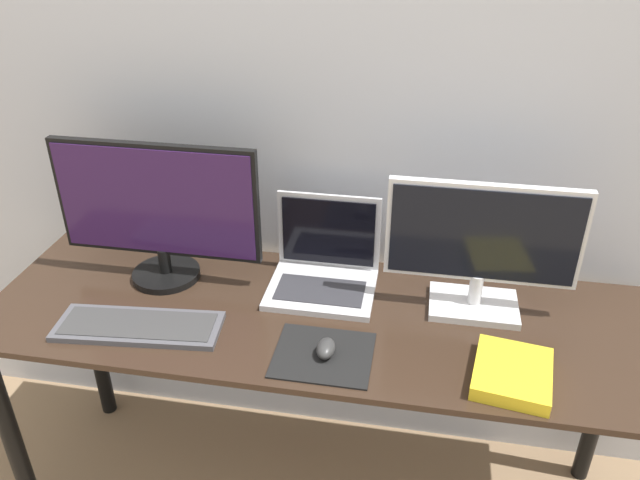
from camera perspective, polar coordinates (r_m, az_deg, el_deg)
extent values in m
cube|color=silver|center=(1.79, 1.97, 13.75)|extent=(7.00, 0.05, 2.50)
cube|color=#332319|center=(1.70, -0.16, -7.03)|extent=(1.82, 0.59, 0.02)
cylinder|color=black|center=(2.08, -26.38, -15.85)|extent=(0.05, 0.05, 0.71)
cylinder|color=black|center=(2.37, -20.03, -8.11)|extent=(0.05, 0.05, 0.71)
cylinder|color=black|center=(2.19, 24.39, -12.81)|extent=(0.05, 0.05, 0.71)
cylinder|color=black|center=(1.90, -13.85, -3.03)|extent=(0.20, 0.20, 0.02)
cylinder|color=black|center=(1.87, -14.02, -1.82)|extent=(0.04, 0.04, 0.07)
cube|color=black|center=(1.79, -14.70, 3.53)|extent=(0.58, 0.02, 0.33)
cube|color=#331947|center=(1.78, -14.87, 3.34)|extent=(0.56, 0.01, 0.31)
cube|color=silver|center=(1.76, 13.83, -5.79)|extent=(0.24, 0.17, 0.02)
cylinder|color=silver|center=(1.73, 14.04, -4.36)|extent=(0.04, 0.04, 0.09)
cube|color=silver|center=(1.65, 14.73, 0.60)|extent=(0.50, 0.02, 0.28)
cube|color=black|center=(1.64, 14.75, 0.38)|extent=(0.47, 0.01, 0.25)
cube|color=silver|center=(1.77, 0.12, -4.59)|extent=(0.30, 0.24, 0.02)
cube|color=#2D2D33|center=(1.75, 0.02, -4.62)|extent=(0.25, 0.13, 0.00)
cube|color=silver|center=(1.81, 0.81, 0.85)|extent=(0.30, 0.01, 0.23)
cube|color=black|center=(1.80, 0.76, 0.70)|extent=(0.27, 0.00, 0.20)
cube|color=#4C4C51|center=(1.70, -16.24, -7.61)|extent=(0.44, 0.19, 0.02)
cube|color=#383838|center=(1.70, -16.28, -7.36)|extent=(0.40, 0.16, 0.00)
cube|color=black|center=(1.56, 0.30, -10.46)|extent=(0.24, 0.21, 0.00)
ellipsoid|color=#333333|center=(1.54, 0.54, -9.88)|extent=(0.05, 0.07, 0.04)
cube|color=yellow|center=(1.55, 17.17, -11.58)|extent=(0.20, 0.23, 0.04)
cube|color=white|center=(1.55, 17.17, -11.58)|extent=(0.20, 0.22, 0.03)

